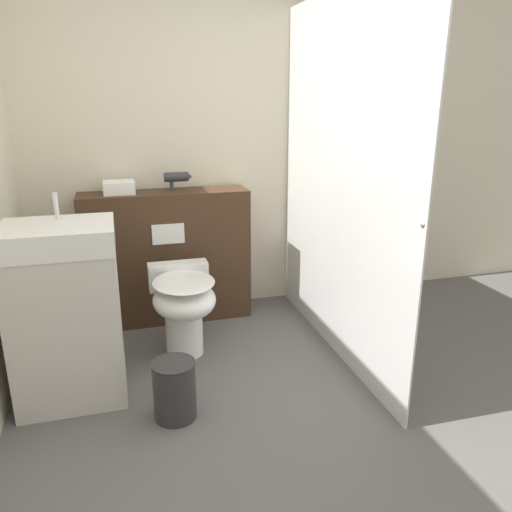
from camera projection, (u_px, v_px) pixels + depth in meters
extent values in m
plane|color=#565451|center=(302.00, 462.00, 2.26)|extent=(12.00, 12.00, 0.00)
cube|color=beige|center=(212.00, 144.00, 3.67)|extent=(8.00, 0.06, 2.50)
cube|color=#3D2819|center=(168.00, 257.00, 3.62)|extent=(1.17, 0.29, 0.95)
cube|color=white|center=(168.00, 234.00, 3.41)|extent=(0.22, 0.01, 0.14)
cube|color=silver|center=(339.00, 182.00, 3.00)|extent=(0.01, 1.85, 2.18)
sphere|color=#B2B2B7|center=(424.00, 224.00, 2.19)|extent=(0.04, 0.04, 0.04)
cylinder|color=white|center=(184.00, 326.00, 3.18)|extent=(0.24, 0.24, 0.38)
ellipsoid|color=white|center=(184.00, 300.00, 3.04)|extent=(0.38, 0.46, 0.21)
ellipsoid|color=white|center=(184.00, 282.00, 3.00)|extent=(0.38, 0.45, 0.02)
cube|color=white|center=(178.00, 275.00, 3.27)|extent=(0.39, 0.13, 0.17)
cube|color=beige|center=(68.00, 325.00, 2.65)|extent=(0.55, 0.45, 0.84)
cube|color=white|center=(57.00, 237.00, 2.51)|extent=(0.56, 0.46, 0.13)
cylinder|color=silver|center=(56.00, 206.00, 2.58)|extent=(0.02, 0.02, 0.14)
cylinder|color=#2D2D33|center=(176.00, 177.00, 3.50)|extent=(0.17, 0.07, 0.07)
cone|color=#2D2D33|center=(190.00, 176.00, 3.52)|extent=(0.03, 0.06, 0.06)
cylinder|color=#2D2D33|center=(172.00, 184.00, 3.50)|extent=(0.03, 0.03, 0.09)
cube|color=white|center=(119.00, 187.00, 3.39)|extent=(0.21, 0.19, 0.08)
cylinder|color=#2D2D2D|center=(175.00, 391.00, 2.54)|extent=(0.22, 0.22, 0.30)
cylinder|color=#2D2D2D|center=(173.00, 364.00, 2.49)|extent=(0.22, 0.22, 0.01)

